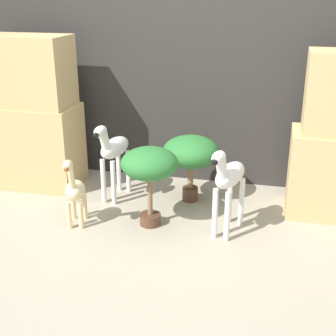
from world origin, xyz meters
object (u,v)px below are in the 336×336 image
at_px(giraffe_figurine, 75,191).
at_px(potted_palm_back, 150,167).
at_px(zebra_right, 228,179).
at_px(potted_palm_front, 191,153).
at_px(zebra_left, 113,151).

height_order(giraffe_figurine, potted_palm_back, potted_palm_back).
xyz_separation_m(zebra_right, potted_palm_back, (-0.59, -0.00, 0.04)).
bearing_deg(potted_palm_front, giraffe_figurine, -139.95).
xyz_separation_m(zebra_left, potted_palm_front, (0.65, 0.11, -0.01)).
bearing_deg(zebra_left, potted_palm_front, 9.91).
bearing_deg(zebra_left, giraffe_figurine, -103.06).
relative_size(zebra_left, giraffe_figurine, 1.20).
bearing_deg(zebra_left, zebra_right, -21.08).
distance_m(zebra_right, zebra_left, 1.09).
distance_m(zebra_left, potted_palm_front, 0.66).
bearing_deg(potted_palm_front, potted_palm_back, -113.10).
height_order(zebra_right, zebra_left, same).
bearing_deg(giraffe_figurine, zebra_right, 7.11).
xyz_separation_m(potted_palm_front, potted_palm_back, (-0.22, -0.51, 0.05)).
bearing_deg(zebra_right, potted_palm_front, 126.33).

